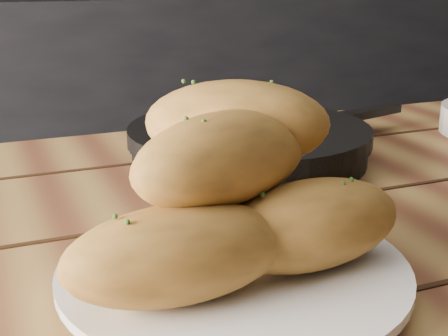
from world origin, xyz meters
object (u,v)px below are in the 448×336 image
plate (234,273)px  skillet (250,142)px  bread_rolls (230,192)px  table (315,332)px

plate → skillet: size_ratio=0.62×
plate → bread_rolls: (-0.00, 0.00, 0.07)m
plate → skillet: 0.34m
table → skillet: 0.29m
bread_rolls → skillet: (0.15, 0.30, -0.05)m
table → bread_rolls: (-0.10, -0.04, 0.17)m
table → skillet: skillet is taller
table → skillet: (0.05, 0.26, 0.11)m
bread_rolls → plate: bearing=-62.9°
skillet → bread_rolls: bearing=-117.2°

